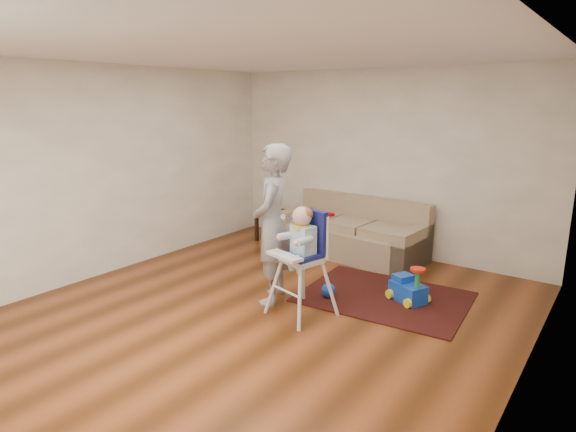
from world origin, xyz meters
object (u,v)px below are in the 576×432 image
Objects in this scene: sofa at (351,227)px; side_table at (275,226)px; ride_on_toy at (409,283)px; toy_ball at (328,290)px; adult at (273,225)px; high_chair at (302,263)px.

sofa reaches higher than side_table.
toy_ball is (-0.79, -0.44, -0.14)m from ride_on_toy.
ride_on_toy is (1.37, -1.13, -0.19)m from sofa.
toy_ball is 0.09× the size of adult.
side_table reaches higher than ride_on_toy.
toy_ball is at bearing -65.93° from sofa.
sofa reaches higher than ride_on_toy.
toy_ball is 0.73m from high_chair.
side_table is (-1.39, -0.03, -0.18)m from sofa.
side_table is 1.11× the size of ride_on_toy.
sofa is at bearing 1.34° from side_table.
high_chair is at bearing -70.97° from sofa.
ride_on_toy is 2.67× the size of toy_ball.
toy_ball is (1.97, -1.54, -0.15)m from side_table.
side_table is 2.97× the size of toy_ball.
adult is at bearing -52.87° from side_table.
side_table is 2.97m from ride_on_toy.
toy_ball is at bearing -37.96° from side_table.
high_chair is at bearing 50.19° from adult.
sofa is 1.40m from side_table.
high_chair reaches higher than toy_ball.
toy_ball is (0.58, -1.57, -0.32)m from sofa.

